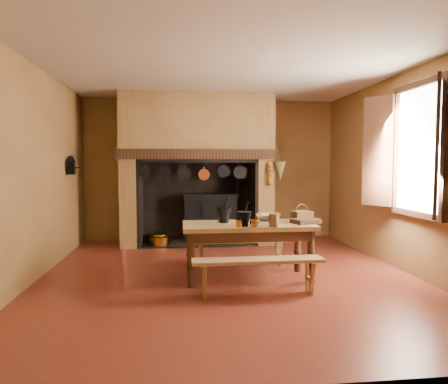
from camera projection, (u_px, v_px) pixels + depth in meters
name	position (u px, v px, depth m)	size (l,w,h in m)	color
floor	(227.00, 275.00, 5.43)	(5.50, 5.50, 0.00)	maroon
ceiling	(228.00, 66.00, 5.23)	(5.50, 5.50, 0.00)	silver
back_wall	(211.00, 170.00, 8.06)	(5.00, 0.02, 2.80)	olive
wall_left	(32.00, 173.00, 5.05)	(0.02, 5.50, 2.80)	olive
wall_right	(404.00, 172.00, 5.61)	(0.02, 5.50, 2.80)	olive
wall_front	(278.00, 181.00, 2.60)	(5.00, 0.02, 2.80)	olive
chimney_breast	(197.00, 148.00, 7.56)	(2.95, 0.96, 2.80)	olive
iron_range	(210.00, 217.00, 7.82)	(1.12, 0.55, 1.60)	black
hearth_pans	(158.00, 240.00, 7.50)	(0.51, 0.62, 0.20)	#BE862B
hanging_pans	(196.00, 173.00, 7.09)	(1.92, 0.29, 0.27)	black
onion_string	(270.00, 174.00, 7.22)	(0.12, 0.10, 0.46)	#B36021
herb_bunch	(280.00, 171.00, 7.24)	(0.20, 0.20, 0.35)	brown
window	(411.00, 150.00, 5.18)	(0.39, 1.75, 1.76)	white
wall_coffee_mill	(71.00, 164.00, 6.59)	(0.23, 0.16, 0.31)	black
work_table	(248.00, 232.00, 5.22)	(1.70, 0.76, 0.74)	#B07E50
bench_front	(258.00, 268.00, 4.59)	(1.52, 0.27, 0.43)	#B07E50
bench_back	(240.00, 246.00, 5.89)	(1.43, 0.25, 0.40)	#B07E50
mortar_large	(224.00, 214.00, 5.28)	(0.20, 0.20, 0.34)	black
mortar_small	(244.00, 218.00, 4.97)	(0.19, 0.19, 0.32)	black
coffee_grinder	(223.00, 216.00, 5.35)	(0.17, 0.14, 0.20)	#3C1F13
brass_mug_a	(239.00, 224.00, 4.90)	(0.08, 0.08, 0.09)	#BE862B
brass_mug_b	(259.00, 217.00, 5.52)	(0.08, 0.08, 0.09)	#BE862B
mixing_bowl	(268.00, 217.00, 5.53)	(0.34, 0.34, 0.08)	#BEB792
stoneware_crock	(274.00, 220.00, 4.94)	(0.13, 0.13, 0.16)	brown
glass_jar	(276.00, 219.00, 5.16)	(0.07, 0.07, 0.13)	beige
wicker_basket	(302.00, 216.00, 5.39)	(0.29, 0.24, 0.24)	#482E15
wooden_tray	(306.00, 221.00, 5.22)	(0.34, 0.24, 0.06)	#3C1F13
brass_cup	(254.00, 223.00, 4.92)	(0.11, 0.11, 0.09)	#BE862B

